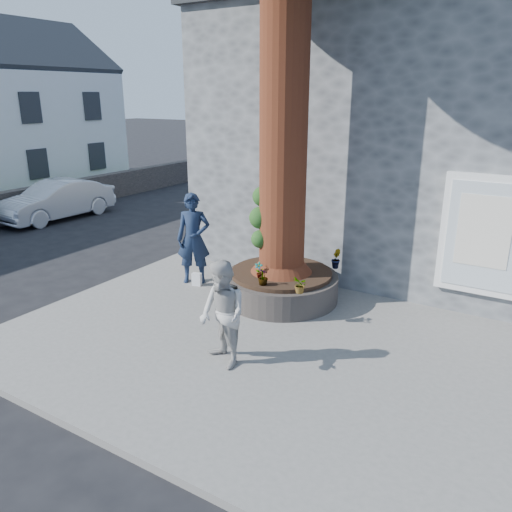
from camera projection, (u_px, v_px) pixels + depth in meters
The scene contains 14 objects.
ground at pixel (189, 332), 9.06m from camera, with size 120.00×120.00×0.00m, color black.
pavement at pixel (288, 328), 9.11m from camera, with size 9.00×8.00×0.12m, color slate.
yellow_line at pixel (112, 283), 11.39m from camera, with size 0.10×30.00×0.01m, color yellow.
stone_shop at pixel (440, 134), 12.67m from camera, with size 10.30×8.30×6.30m.
planter at pixel (281, 285), 10.16m from camera, with size 2.30×2.30×0.60m.
cottage_far at pixel (11, 101), 22.57m from camera, with size 7.30×7.40×8.75m.
man at pixel (193, 239), 10.87m from camera, with size 0.73×0.48×2.00m, color #15223C.
woman at pixel (223, 315), 7.53m from camera, with size 0.81×0.63×1.67m, color #ACAAA5.
shopping_bag at pixel (197, 279), 10.92m from camera, with size 0.20×0.12×0.28m, color white.
car_silver at pixel (57, 200), 17.07m from camera, with size 1.39×3.99×1.32m, color silver.
plant_a at pixel (259, 270), 9.65m from camera, with size 0.17×0.11×0.32m, color gray.
plant_b at pixel (336, 259), 10.19m from camera, with size 0.22×0.21×0.40m, color gray.
plant_c at pixel (263, 277), 9.29m from camera, with size 0.18×0.18×0.32m, color gray.
plant_d at pixel (300, 285), 8.90m from camera, with size 0.28×0.25×0.31m, color gray.
Camera 1 is at (5.32, -6.34, 4.13)m, focal length 35.00 mm.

